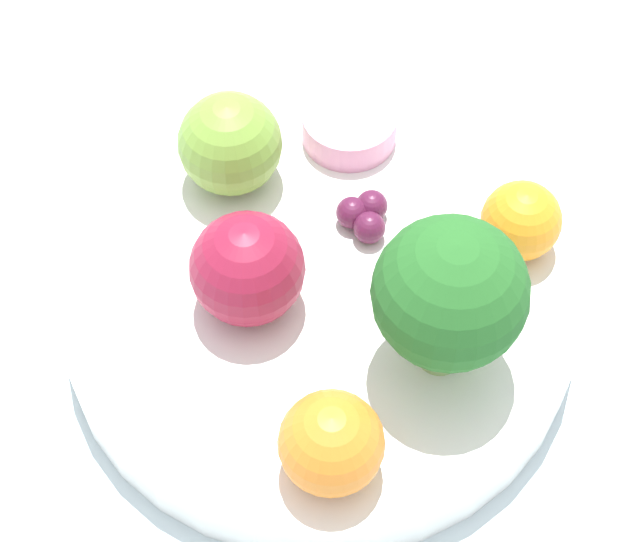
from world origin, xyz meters
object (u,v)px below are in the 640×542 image
apple_green (230,144)px  small_cup (349,126)px  broccoli (450,295)px  grape_cluster (364,215)px  apple_red (247,269)px  bowl (320,301)px  orange_front (521,221)px  orange_back (331,443)px

apple_green → small_cup: size_ratio=1.05×
broccoli → grape_cluster: 0.09m
apple_red → apple_green: apple_red is taller
bowl → grape_cluster: 0.04m
bowl → broccoli: 0.09m
bowl → apple_red: apple_red is taller
bowl → broccoli: (-0.05, 0.04, 0.06)m
apple_red → grape_cluster: 0.07m
orange_front → orange_back: (0.08, 0.11, 0.00)m
orange_back → bowl: bearing=-85.8°
orange_front → orange_back: 0.14m
apple_green → orange_front: apple_green is taller
bowl → orange_back: size_ratio=5.58×
bowl → apple_green: apple_green is taller
grape_cluster → orange_front: bearing=171.9°
orange_back → apple_green: bearing=-71.7°
bowl → orange_front: (-0.09, -0.02, 0.03)m
broccoli → orange_front: size_ratio=2.21×
apple_green → grape_cluster: bearing=156.5°
broccoli → orange_front: broccoli is taller
apple_green → apple_red: bearing=100.0°
apple_green → small_cup: 0.06m
bowl → orange_back: 0.09m
bowl → grape_cluster: bearing=-120.2°
apple_red → orange_back: (-0.04, 0.08, -0.00)m
bowl → broccoli: bearing=144.8°
bowl → small_cup: 0.09m
small_cup → orange_front: bearing=140.1°
orange_front → grape_cluster: (0.07, -0.01, -0.01)m
bowl → grape_cluster: size_ratio=8.44×
orange_front → grape_cluster: size_ratio=1.32×
bowl → broccoli: broccoli is taller
small_cup → grape_cluster: bearing=97.6°
orange_front → broccoli: bearing=58.2°
orange_front → small_cup: (0.08, -0.06, -0.01)m
bowl → small_cup: size_ratio=5.04×
broccoli → grape_cluster: bearing=-65.5°
apple_green → small_cup: bearing=-153.9°
broccoli → small_cup: (0.04, -0.12, -0.04)m
orange_back → small_cup: (-0.01, -0.17, -0.01)m
orange_front → small_cup: orange_front is taller
grape_cluster → small_cup: bearing=-82.4°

